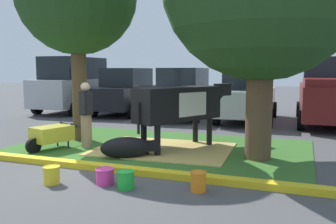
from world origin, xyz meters
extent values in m
plane|color=#4C4C4F|center=(0.00, 0.00, 0.00)|extent=(80.00, 80.00, 0.00)
cube|color=#386B28|center=(0.39, 2.21, 0.01)|extent=(7.14, 4.31, 0.02)
cube|color=yellow|center=(0.39, -0.10, 0.06)|extent=(8.34, 0.24, 0.12)
cube|color=tan|center=(0.58, 1.96, 0.03)|extent=(3.31, 2.55, 0.04)
cylinder|color=brown|center=(-2.03, 2.33, 1.41)|extent=(0.40, 0.40, 2.81)
cylinder|color=brown|center=(2.82, 1.86, 1.16)|extent=(0.56, 0.56, 2.33)
cube|color=black|center=(0.88, 2.16, 1.13)|extent=(1.68, 2.36, 0.80)
cube|color=white|center=(0.95, 2.29, 1.13)|extent=(1.05, 1.13, 0.56)
cylinder|color=black|center=(1.49, 3.34, 1.23)|extent=(0.58, 0.71, 0.58)
cube|color=black|center=(1.64, 3.62, 1.41)|extent=(0.43, 0.51, 0.32)
cube|color=white|center=(1.73, 3.80, 1.37)|extent=(0.23, 0.20, 0.20)
cylinder|color=black|center=(1.06, 3.04, 0.36)|extent=(0.14, 0.14, 0.73)
cylinder|color=black|center=(1.49, 2.81, 0.36)|extent=(0.14, 0.14, 0.73)
cylinder|color=black|center=(0.27, 1.50, 0.36)|extent=(0.14, 0.14, 0.73)
cylinder|color=black|center=(0.70, 1.28, 0.36)|extent=(0.14, 0.14, 0.73)
cylinder|color=black|center=(0.33, 1.09, 0.88)|extent=(0.06, 0.06, 0.70)
ellipsoid|color=black|center=(0.11, 0.89, 0.24)|extent=(1.19, 0.99, 0.48)
cube|color=black|center=(0.62, 1.21, 0.26)|extent=(0.34, 0.32, 0.22)
cube|color=silver|center=(0.72, 1.27, 0.26)|extent=(0.10, 0.12, 0.16)
cylinder|color=black|center=(0.31, 1.23, 0.06)|extent=(0.35, 0.27, 0.10)
cylinder|color=#9E7F5B|center=(-1.30, 1.52, 0.42)|extent=(0.26, 0.26, 0.84)
cylinder|color=black|center=(-1.30, 1.52, 1.12)|extent=(0.34, 0.34, 0.57)
sphere|color=beige|center=(-1.30, 1.52, 1.52)|extent=(0.23, 0.23, 0.23)
cylinder|color=black|center=(-1.38, 1.72, 1.15)|extent=(0.09, 0.09, 0.55)
cylinder|color=black|center=(-1.22, 1.31, 1.15)|extent=(0.09, 0.09, 0.55)
cube|color=gold|center=(-1.96, 1.03, 0.40)|extent=(0.84, 1.04, 0.36)
cylinder|color=black|center=(-2.11, 0.56, 0.18)|extent=(0.20, 0.37, 0.36)
cylinder|color=black|center=(-1.66, 1.25, 0.12)|extent=(0.04, 0.04, 0.24)
cylinder|color=black|center=(-2.08, 1.39, 0.12)|extent=(0.04, 0.04, 0.24)
cylinder|color=black|center=(-1.55, 1.59, 0.52)|extent=(0.20, 0.52, 0.23)
cylinder|color=black|center=(-1.97, 1.72, 0.52)|extent=(0.20, 0.52, 0.23)
cylinder|color=yellow|center=(-0.24, -1.14, 0.15)|extent=(0.27, 0.27, 0.30)
torus|color=yellow|center=(-0.24, -1.14, 0.30)|extent=(0.29, 0.29, 0.02)
cylinder|color=#EA3893|center=(0.60, -0.82, 0.13)|extent=(0.30, 0.30, 0.26)
torus|color=#EA3893|center=(0.60, -0.82, 0.26)|extent=(0.33, 0.33, 0.02)
cylinder|color=green|center=(1.04, -0.91, 0.14)|extent=(0.27, 0.27, 0.28)
torus|color=green|center=(1.04, -0.91, 0.28)|extent=(0.30, 0.30, 0.02)
cylinder|color=orange|center=(2.19, -0.62, 0.16)|extent=(0.25, 0.25, 0.31)
torus|color=orange|center=(2.19, -0.62, 0.31)|extent=(0.27, 0.27, 0.02)
cube|color=#B7B7BC|center=(-6.33, 8.19, 0.92)|extent=(2.03, 4.65, 1.20)
cube|color=black|center=(-6.33, 8.19, 2.02)|extent=(1.77, 3.25, 1.00)
cylinder|color=black|center=(-7.33, 9.66, 0.32)|extent=(0.24, 0.65, 0.64)
cylinder|color=black|center=(-5.43, 9.71, 0.32)|extent=(0.24, 0.65, 0.64)
cylinder|color=black|center=(-7.24, 6.67, 0.32)|extent=(0.24, 0.65, 0.64)
cylinder|color=black|center=(-5.34, 6.72, 0.32)|extent=(0.24, 0.65, 0.64)
cube|color=black|center=(-3.64, 8.28, 0.77)|extent=(1.93, 4.45, 0.90)
cube|color=black|center=(-3.64, 8.28, 1.62)|extent=(1.65, 2.25, 0.80)
cylinder|color=black|center=(-4.58, 9.68, 0.32)|extent=(0.24, 0.65, 0.64)
cylinder|color=black|center=(-2.78, 9.74, 0.32)|extent=(0.24, 0.65, 0.64)
cylinder|color=black|center=(-4.50, 6.82, 0.32)|extent=(0.24, 0.65, 0.64)
cylinder|color=black|center=(-2.70, 6.88, 0.32)|extent=(0.24, 0.65, 0.64)
cube|color=silver|center=(-0.89, 7.93, 0.77)|extent=(1.93, 4.45, 0.90)
cube|color=black|center=(-0.89, 7.93, 1.62)|extent=(1.65, 2.25, 0.80)
cylinder|color=black|center=(-1.83, 9.34, 0.32)|extent=(0.24, 0.65, 0.64)
cylinder|color=black|center=(-0.04, 9.39, 0.32)|extent=(0.24, 0.65, 0.64)
cylinder|color=black|center=(-1.75, 6.48, 0.32)|extent=(0.24, 0.65, 0.64)
cylinder|color=black|center=(0.05, 6.53, 0.32)|extent=(0.24, 0.65, 0.64)
cube|color=silver|center=(1.71, 7.83, 0.77)|extent=(1.93, 4.45, 0.90)
cube|color=black|center=(1.71, 7.83, 1.62)|extent=(1.65, 2.25, 0.80)
cylinder|color=black|center=(0.77, 9.23, 0.32)|extent=(0.24, 0.65, 0.64)
cylinder|color=black|center=(2.57, 9.28, 0.32)|extent=(0.24, 0.65, 0.64)
cylinder|color=black|center=(0.85, 6.37, 0.32)|extent=(0.24, 0.65, 0.64)
cylinder|color=black|center=(2.65, 6.42, 0.32)|extent=(0.24, 0.65, 0.64)
cube|color=maroon|center=(4.60, 8.10, 0.87)|extent=(2.16, 5.46, 1.10)
cube|color=black|center=(4.57, 9.04, 1.92)|extent=(1.89, 1.85, 1.00)
cube|color=maroon|center=(4.63, 6.88, 1.54)|extent=(1.98, 2.75, 0.24)
cylinder|color=black|center=(3.54, 9.82, 0.32)|extent=(0.24, 0.65, 0.64)
cylinder|color=black|center=(3.65, 6.32, 0.32)|extent=(0.24, 0.65, 0.64)
camera|label=1|loc=(3.71, -6.00, 1.92)|focal=38.54mm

